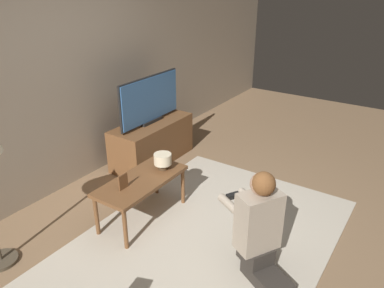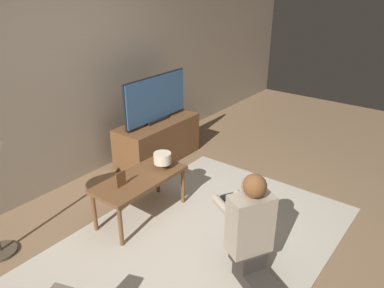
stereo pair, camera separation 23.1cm
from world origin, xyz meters
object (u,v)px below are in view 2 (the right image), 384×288
(tv, at_px, (156,99))
(table_lamp, at_px, (162,159))
(person_kneeling, at_px, (251,229))
(coffee_table, at_px, (140,182))

(tv, height_order, table_lamp, tv)
(tv, distance_m, person_kneeling, 2.36)
(coffee_table, bearing_deg, tv, 35.07)
(tv, distance_m, coffee_table, 1.38)
(coffee_table, height_order, person_kneeling, person_kneeling)
(person_kneeling, bearing_deg, table_lamp, -76.57)
(coffee_table, distance_m, table_lamp, 0.33)
(person_kneeling, bearing_deg, tv, -89.96)
(tv, bearing_deg, person_kneeling, -119.29)
(table_lamp, bearing_deg, person_kneeling, -105.90)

